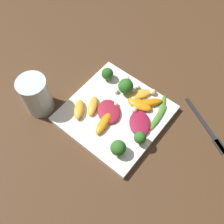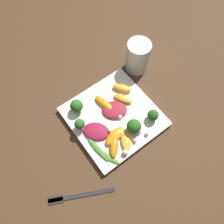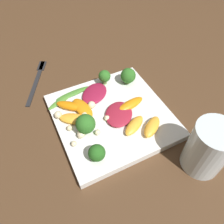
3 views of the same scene
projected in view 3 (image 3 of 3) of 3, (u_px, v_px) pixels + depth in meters
name	position (u px, v px, depth m)	size (l,w,h in m)	color
ground_plane	(112.00, 118.00, 0.54)	(2.40, 2.40, 0.00)	#4C331E
plate	(112.00, 116.00, 0.53)	(0.26, 0.26, 0.02)	white
drinking_glass	(208.00, 148.00, 0.42)	(0.08, 0.08, 0.12)	silver
fork	(38.00, 77.00, 0.63)	(0.17, 0.10, 0.01)	#262628
radicchio_leaf_0	(119.00, 114.00, 0.51)	(0.10, 0.10, 0.01)	maroon
radicchio_leaf_1	(95.00, 93.00, 0.56)	(0.10, 0.10, 0.01)	maroon
orange_segment_0	(82.00, 108.00, 0.52)	(0.08, 0.05, 0.02)	orange
orange_segment_1	(74.00, 119.00, 0.50)	(0.06, 0.07, 0.01)	#FCAD33
orange_segment_2	(71.00, 106.00, 0.53)	(0.07, 0.07, 0.02)	orange
orange_segment_3	(129.00, 104.00, 0.53)	(0.04, 0.08, 0.02)	orange
orange_segment_4	(152.00, 127.00, 0.49)	(0.06, 0.07, 0.02)	#FCAD33
orange_segment_5	(134.00, 125.00, 0.49)	(0.05, 0.07, 0.02)	#FCAD33
broccoli_floret_0	(128.00, 76.00, 0.57)	(0.04, 0.04, 0.05)	#7A9E51
broccoli_floret_1	(97.00, 153.00, 0.43)	(0.04, 0.04, 0.04)	#7A9E51
broccoli_floret_2	(104.00, 76.00, 0.57)	(0.03, 0.03, 0.04)	#7A9E51
broccoli_floret_3	(86.00, 124.00, 0.47)	(0.04, 0.04, 0.05)	#84AD5B
arugula_sprig_0	(62.00, 100.00, 0.55)	(0.05, 0.08, 0.01)	#518E33
arugula_sprig_1	(73.00, 93.00, 0.56)	(0.03, 0.10, 0.01)	#47842D
macadamia_nut_0	(107.00, 118.00, 0.51)	(0.01, 0.01, 0.01)	beige
macadamia_nut_1	(98.00, 132.00, 0.48)	(0.01, 0.01, 0.01)	beige
macadamia_nut_2	(74.00, 144.00, 0.46)	(0.01, 0.01, 0.01)	beige
macadamia_nut_3	(85.00, 115.00, 0.51)	(0.02, 0.02, 0.02)	beige
macadamia_nut_4	(92.00, 105.00, 0.53)	(0.02, 0.02, 0.02)	beige
macadamia_nut_5	(81.00, 135.00, 0.47)	(0.02, 0.02, 0.02)	beige
macadamia_nut_6	(69.00, 127.00, 0.49)	(0.01, 0.01, 0.01)	beige
macadamia_nut_7	(58.00, 115.00, 0.51)	(0.02, 0.02, 0.02)	beige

